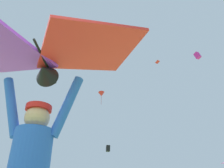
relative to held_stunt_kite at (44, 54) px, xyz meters
The scene contains 7 objects.
held_stunt_kite is the anchor object (origin of this frame).
distant_kite_red_far_center 26.37m from the held_stunt_kite, 89.45° to the left, with size 0.50×0.56×0.34m.
distant_kite_black_low_right 36.11m from the held_stunt_kite, 105.73° to the left, with size 0.81×0.84×0.99m.
distant_kite_magenta_low_left 26.68m from the held_stunt_kite, 77.50° to the left, with size 0.83×0.83×0.13m.
distant_kite_red_mid_left 29.04m from the held_stunt_kite, 107.48° to the left, with size 1.17×1.16×1.86m.
distant_kite_magenta_high_left 33.53m from the held_stunt_kite, 78.25° to the left, with size 1.06×0.86×1.14m.
distant_kite_teal_overhead_distant 20.68m from the held_stunt_kite, 131.60° to the left, with size 1.18×1.01×1.25m.
Camera 1 is at (1.59, -1.44, 0.74)m, focal length 36.78 mm.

